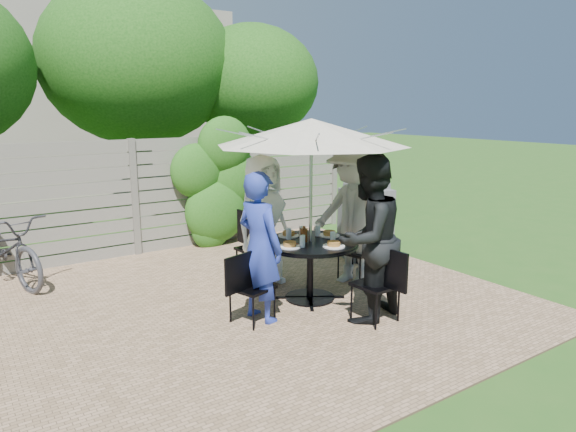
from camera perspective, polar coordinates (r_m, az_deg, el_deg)
backyard_envelope at (r=15.40m, az=-25.15°, el=12.01°), size 60.00×60.00×5.00m
patio_table at (r=6.24m, az=2.48°, el=-4.82°), size 1.35×1.35×0.74m
umbrella at (r=5.97m, az=2.61°, el=9.25°), size 2.70×2.70×2.20m
chair_back at (r=6.95m, az=-3.54°, el=-5.08°), size 0.48×0.69×0.94m
person_back at (r=6.70m, az=-2.83°, el=-0.54°), size 0.95×0.72×1.74m
chair_left at (r=5.67m, az=-4.07°, el=-9.49°), size 0.63×0.49×0.82m
person_left at (r=5.57m, az=-3.14°, el=-3.51°), size 0.52×0.68×1.67m
chair_front at (r=5.76m, az=9.76°, el=-9.13°), size 0.45×0.64×0.87m
person_front at (r=5.64m, az=8.87°, el=-2.55°), size 1.02×0.87×1.84m
chair_right at (r=7.04m, az=7.66°, el=-5.20°), size 0.64×0.49×0.84m
person_right at (r=6.76m, az=7.16°, el=0.17°), size 0.95×1.35×1.89m
plate_back at (r=6.40m, az=0.07°, el=-2.04°), size 0.26×0.26×0.06m
plate_left at (r=5.91m, az=0.19°, el=-3.25°), size 0.26×0.26×0.06m
plate_front at (r=5.94m, az=5.11°, el=-3.21°), size 0.26×0.26×0.06m
plate_right at (r=6.43m, az=4.61°, el=-2.01°), size 0.26×0.26×0.06m
glass_back at (r=6.25m, az=0.08°, el=-1.96°), size 0.07×0.07×0.14m
glass_left at (r=5.90m, az=1.60°, el=-2.82°), size 0.07×0.07×0.14m
glass_front at (r=6.07m, az=5.00°, el=-2.43°), size 0.07×0.07×0.14m
glass_right at (r=6.41m, az=3.33°, el=-1.62°), size 0.07×0.07×0.14m
syrup_jug at (r=6.14m, az=1.78°, el=-2.13°), size 0.09×0.09×0.16m
coffee_cup at (r=6.37m, az=1.61°, el=-1.79°), size 0.08×0.08×0.12m
bicycle at (r=7.75m, az=-28.88°, el=-3.24°), size 1.22×1.96×0.97m
bbq_grill at (r=8.02m, az=8.64°, el=-0.06°), size 0.81×0.69×1.45m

